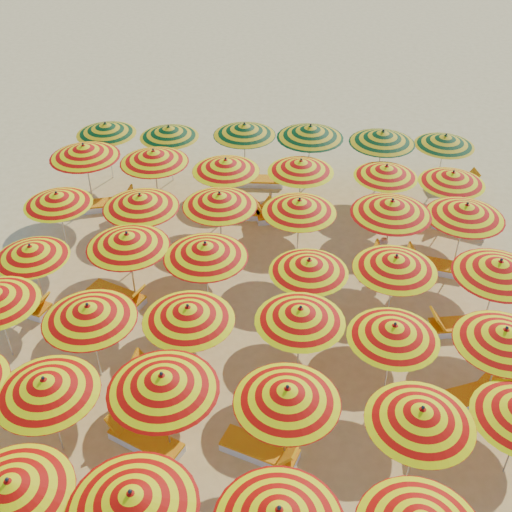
{
  "coord_description": "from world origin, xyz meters",
  "views": [
    {
      "loc": [
        1.25,
        -13.24,
        11.83
      ],
      "look_at": [
        0.0,
        0.5,
        1.6
      ],
      "focal_mm": 45.0,
      "sensor_mm": 36.0,
      "label": 1
    }
  ],
  "objects_px": {
    "umbrella_9": "(287,395)",
    "umbrella_38": "(244,130)",
    "umbrella_18": "(31,252)",
    "lounger_11": "(433,266)",
    "umbrella_29": "(466,211)",
    "umbrella_40": "(383,137)",
    "umbrella_23": "(499,268)",
    "umbrella_20": "(205,250)",
    "umbrella_16": "(394,331)",
    "lounger_3": "(144,440)",
    "umbrella_28": "(392,207)",
    "umbrella_35": "(453,178)",
    "umbrella_24": "(57,199)",
    "lounger_18": "(453,185)",
    "umbrella_7": "(45,386)",
    "lounger_4": "(262,450)",
    "lounger_12": "(110,204)",
    "lounger_15": "(281,215)",
    "umbrella_27": "(299,206)",
    "umbrella_36": "(106,129)",
    "umbrella_1": "(10,488)",
    "umbrella_13": "(89,312)",
    "lounger_16": "(458,226)",
    "umbrella_39": "(310,132)",
    "umbrella_15": "(300,315)",
    "lounger_9": "(460,326)",
    "umbrella_10": "(421,416)",
    "umbrella_25": "(140,201)",
    "lounger_6": "(465,398)",
    "umbrella_8": "(162,382)",
    "umbrella_30": "(84,151)",
    "umbrella_21": "(309,266)",
    "umbrella_17": "(504,336)",
    "lounger_14": "(246,213)",
    "umbrella_31": "(154,156)",
    "umbrella_14": "(188,313)",
    "umbrella_37": "(169,132)",
    "beachgoer_a": "(381,260)",
    "umbrella_34": "(386,171)",
    "lounger_5": "(167,375)",
    "umbrella_2": "(132,500)",
    "lounger_13": "(141,209)",
    "umbrella_19": "(127,240)",
    "lounger_17": "(261,181)",
    "lounger_10": "(400,263)",
    "umbrella_32": "(226,165)"
  },
  "relations": [
    {
      "from": "umbrella_29",
      "to": "umbrella_40",
      "type": "height_order",
      "value": "umbrella_40"
    },
    {
      "from": "umbrella_15",
      "to": "umbrella_21",
      "type": "xyz_separation_m",
      "value": [
        0.15,
        1.96,
        -0.06
      ]
    },
    {
      "from": "umbrella_25",
      "to": "beachgoer_a",
      "type": "height_order",
      "value": "umbrella_25"
    },
    {
      "from": "umbrella_1",
      "to": "umbrella_13",
      "type": "relative_size",
      "value": 1.03
    },
    {
      "from": "umbrella_31",
      "to": "umbrella_39",
      "type": "xyz_separation_m",
      "value": [
        5.0,
        2.14,
        0.07
      ]
    },
    {
      "from": "umbrella_31",
      "to": "lounger_17",
      "type": "height_order",
      "value": "umbrella_31"
    },
    {
      "from": "umbrella_35",
      "to": "lounger_16",
      "type": "xyz_separation_m",
      "value": [
        0.5,
        -0.02,
        -1.78
      ]
    },
    {
      "from": "umbrella_8",
      "to": "umbrella_32",
      "type": "height_order",
      "value": "umbrella_8"
    },
    {
      "from": "umbrella_9",
      "to": "umbrella_38",
      "type": "height_order",
      "value": "umbrella_38"
    },
    {
      "from": "umbrella_9",
      "to": "lounger_14",
      "type": "bearing_deg",
      "value": 100.92
    },
    {
      "from": "umbrella_17",
      "to": "lounger_14",
      "type": "relative_size",
      "value": 1.41
    },
    {
      "from": "umbrella_13",
      "to": "umbrella_32",
      "type": "distance_m",
      "value": 7.63
    },
    {
      "from": "umbrella_28",
      "to": "umbrella_31",
      "type": "xyz_separation_m",
      "value": [
        -7.4,
        2.52,
        -0.07
      ]
    },
    {
      "from": "umbrella_1",
      "to": "lounger_13",
      "type": "relative_size",
      "value": 1.56
    },
    {
      "from": "lounger_6",
      "to": "lounger_18",
      "type": "distance_m",
      "value": 10.13
    },
    {
      "from": "umbrella_28",
      "to": "umbrella_30",
      "type": "height_order",
      "value": "umbrella_28"
    },
    {
      "from": "umbrella_23",
      "to": "umbrella_31",
      "type": "distance_m",
      "value": 11.08
    },
    {
      "from": "umbrella_28",
      "to": "umbrella_29",
      "type": "height_order",
      "value": "umbrella_28"
    },
    {
      "from": "lounger_4",
      "to": "lounger_12",
      "type": "xyz_separation_m",
      "value": [
        -6.03,
        9.59,
        0.0
      ]
    },
    {
      "from": "umbrella_16",
      "to": "lounger_3",
      "type": "distance_m",
      "value": 6.04
    },
    {
      "from": "umbrella_25",
      "to": "umbrella_28",
      "type": "height_order",
      "value": "umbrella_28"
    },
    {
      "from": "umbrella_32",
      "to": "umbrella_34",
      "type": "relative_size",
      "value": 1.23
    },
    {
      "from": "umbrella_23",
      "to": "umbrella_20",
      "type": "bearing_deg",
      "value": 179.04
    },
    {
      "from": "umbrella_9",
      "to": "umbrella_34",
      "type": "distance_m",
      "value": 9.97
    },
    {
      "from": "umbrella_14",
      "to": "umbrella_37",
      "type": "height_order",
      "value": "umbrella_14"
    },
    {
      "from": "lounger_15",
      "to": "umbrella_27",
      "type": "bearing_deg",
      "value": 90.65
    },
    {
      "from": "umbrella_7",
      "to": "umbrella_9",
      "type": "relative_size",
      "value": 0.8
    },
    {
      "from": "umbrella_24",
      "to": "lounger_18",
      "type": "bearing_deg",
      "value": 21.5
    },
    {
      "from": "umbrella_13",
      "to": "umbrella_31",
      "type": "distance_m",
      "value": 7.55
    },
    {
      "from": "umbrella_38",
      "to": "lounger_14",
      "type": "bearing_deg",
      "value": -83.47
    },
    {
      "from": "umbrella_36",
      "to": "umbrella_20",
      "type": "bearing_deg",
      "value": -56.58
    },
    {
      "from": "umbrella_29",
      "to": "lounger_15",
      "type": "relative_size",
      "value": 1.31
    },
    {
      "from": "umbrella_20",
      "to": "lounger_15",
      "type": "height_order",
      "value": "umbrella_20"
    },
    {
      "from": "lounger_10",
      "to": "lounger_16",
      "type": "relative_size",
      "value": 1.0
    },
    {
      "from": "umbrella_18",
      "to": "lounger_11",
      "type": "xyz_separation_m",
      "value": [
        11.08,
        2.63,
        -1.7
      ]
    },
    {
      "from": "umbrella_37",
      "to": "lounger_3",
      "type": "distance_m",
      "value": 11.88
    },
    {
      "from": "umbrella_8",
      "to": "lounger_3",
      "type": "height_order",
      "value": "umbrella_8"
    },
    {
      "from": "umbrella_16",
      "to": "umbrella_29",
      "type": "height_order",
      "value": "umbrella_29"
    },
    {
      "from": "umbrella_28",
      "to": "umbrella_35",
      "type": "bearing_deg",
      "value": 47.83
    },
    {
      "from": "umbrella_1",
      "to": "lounger_5",
      "type": "xyz_separation_m",
      "value": [
        1.67,
        4.52,
        -1.88
      ]
    },
    {
      "from": "umbrella_10",
      "to": "lounger_18",
      "type": "distance_m",
      "value": 12.73
    },
    {
      "from": "umbrella_29",
      "to": "umbrella_35",
      "type": "bearing_deg",
      "value": 90.11
    },
    {
      "from": "umbrella_10",
      "to": "umbrella_8",
      "type": "bearing_deg",
      "value": 176.99
    },
    {
      "from": "umbrella_25",
      "to": "umbrella_19",
      "type": "bearing_deg",
      "value": -86.5
    },
    {
      "from": "lounger_5",
      "to": "lounger_18",
      "type": "xyz_separation_m",
      "value": [
        8.4,
        9.99,
        0.0
      ]
    },
    {
      "from": "umbrella_2",
      "to": "umbrella_17",
      "type": "xyz_separation_m",
      "value": [
        7.15,
        4.72,
        -0.09
      ]
    },
    {
      "from": "umbrella_15",
      "to": "lounger_9",
      "type": "bearing_deg",
      "value": 24.97
    },
    {
      "from": "umbrella_15",
      "to": "umbrella_34",
      "type": "height_order",
      "value": "umbrella_15"
    },
    {
      "from": "umbrella_7",
      "to": "umbrella_36",
      "type": "xyz_separation_m",
      "value": [
        -2.14,
        11.9,
        -0.06
      ]
    },
    {
      "from": "lounger_16",
      "to": "umbrella_39",
      "type": "bearing_deg",
      "value": -5.83
    }
  ]
}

